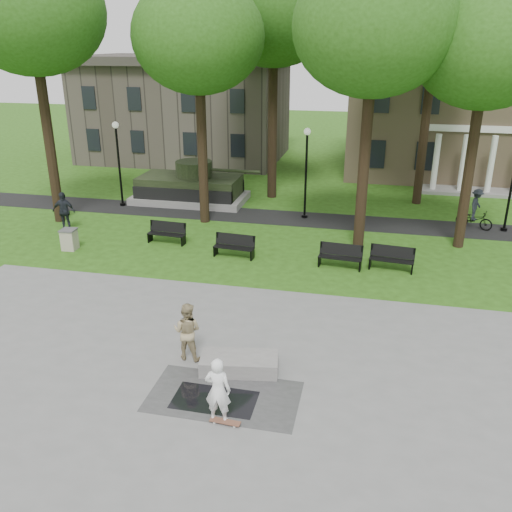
{
  "coord_description": "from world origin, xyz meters",
  "views": [
    {
      "loc": [
        3.96,
        -15.3,
        8.81
      ],
      "look_at": [
        -0.07,
        2.87,
        1.4
      ],
      "focal_mm": 38.0,
      "sensor_mm": 36.0,
      "label": 1
    }
  ],
  "objects": [
    {
      "name": "concrete_block",
      "position": [
        0.64,
        -2.5,
        0.24
      ],
      "size": [
        2.33,
        1.33,
        0.45
      ],
      "primitive_type": "cube",
      "rotation": [
        0.0,
        0.0,
        0.16
      ],
      "color": "gray",
      "rests_on": "plaza"
    },
    {
      "name": "tree_1",
      "position": [
        -4.5,
        10.5,
        8.95
      ],
      "size": [
        6.2,
        6.2,
        11.63
      ],
      "color": "black",
      "rests_on": "ground"
    },
    {
      "name": "skateboarder",
      "position": [
        0.67,
        -4.74,
        0.9
      ],
      "size": [
        0.66,
        0.44,
        1.77
      ],
      "primitive_type": "imported",
      "rotation": [
        0.0,
        0.0,
        3.17
      ],
      "color": "white",
      "rests_on": "plaza"
    },
    {
      "name": "tree_5",
      "position": [
        6.5,
        16.5,
        9.67
      ],
      "size": [
        6.4,
        6.4,
        12.44
      ],
      "color": "black",
      "rests_on": "ground"
    },
    {
      "name": "tank_monument",
      "position": [
        -6.46,
        14.0,
        0.86
      ],
      "size": [
        7.45,
        3.4,
        2.4
      ],
      "color": "gray",
      "rests_on": "ground"
    },
    {
      "name": "plaza",
      "position": [
        0.0,
        -5.0,
        0.01
      ],
      "size": [
        22.0,
        16.0,
        0.02
      ],
      "primitive_type": "cube",
      "color": "gray",
      "rests_on": "ground"
    },
    {
      "name": "lamp_mid",
      "position": [
        0.5,
        12.3,
        2.79
      ],
      "size": [
        0.36,
        0.36,
        4.73
      ],
      "color": "black",
      "rests_on": "ground"
    },
    {
      "name": "ground",
      "position": [
        0.0,
        0.0,
        0.0
      ],
      "size": [
        120.0,
        120.0,
        0.0
      ],
      "primitive_type": "plane",
      "color": "#274911",
      "rests_on": "ground"
    },
    {
      "name": "cyclist",
      "position": [
        9.06,
        12.38,
        0.83
      ],
      "size": [
        1.91,
        1.34,
        2.03
      ],
      "rotation": [
        0.0,
        0.0,
        1.14
      ],
      "color": "black",
      "rests_on": "ground"
    },
    {
      "name": "skateboard",
      "position": [
        0.86,
        -4.84,
        0.06
      ],
      "size": [
        0.79,
        0.25,
        0.07
      ],
      "primitive_type": "cube",
      "rotation": [
        0.0,
        0.0,
        -0.07
      ],
      "color": "brown",
      "rests_on": "plaza"
    },
    {
      "name": "park_bench_3",
      "position": [
        4.94,
        6.04,
        0.52
      ],
      "size": [
        1.84,
        0.73,
        1.0
      ],
      "rotation": [
        0.0,
        0.0,
        -0.11
      ],
      "color": "black",
      "rests_on": "ground"
    },
    {
      "name": "pedestrian_walker",
      "position": [
        -10.85,
        7.65,
        0.98
      ],
      "size": [
        1.19,
        0.59,
        1.97
      ],
      "primitive_type": "imported",
      "rotation": [
        0.0,
        0.0,
        0.1
      ],
      "color": "#20232B",
      "rests_on": "ground"
    },
    {
      "name": "lamp_left",
      "position": [
        -10.0,
        12.3,
        2.79
      ],
      "size": [
        0.36,
        0.36,
        4.73
      ],
      "color": "black",
      "rests_on": "ground"
    },
    {
      "name": "park_bench_1",
      "position": [
        -1.74,
        6.04,
        0.52
      ],
      "size": [
        1.83,
        0.68,
        1.0
      ],
      "rotation": [
        0.0,
        0.0,
        -0.09
      ],
      "color": "black",
      "rests_on": "ground"
    },
    {
      "name": "park_bench_2",
      "position": [
        2.86,
        5.85,
        0.52
      ],
      "size": [
        1.83,
        0.69,
        1.0
      ],
      "rotation": [
        0.0,
        0.0,
        -0.09
      ],
      "color": "black",
      "rests_on": "ground"
    },
    {
      "name": "footpath",
      "position": [
        0.0,
        12.0,
        0.01
      ],
      "size": [
        44.0,
        2.6,
        0.01
      ],
      "primitive_type": "cube",
      "color": "black",
      "rests_on": "ground"
    },
    {
      "name": "building_right",
      "position": [
        10.0,
        26.0,
        4.34
      ],
      "size": [
        17.0,
        12.0,
        8.6
      ],
      "color": "#9E8460",
      "rests_on": "ground"
    },
    {
      "name": "tree_2",
      "position": [
        3.5,
        8.5,
        9.32
      ],
      "size": [
        6.6,
        6.6,
        12.16
      ],
      "color": "black",
      "rests_on": "ground"
    },
    {
      "name": "park_bench_0",
      "position": [
        -5.25,
        7.06,
        0.52
      ],
      "size": [
        1.83,
        0.65,
        1.0
      ],
      "rotation": [
        0.0,
        0.0,
        -0.07
      ],
      "color": "black",
      "rests_on": "ground"
    },
    {
      "name": "puddle",
      "position": [
        0.34,
        -3.99,
        0.02
      ],
      "size": [
        2.2,
        1.2,
        0.0
      ],
      "primitive_type": "cube",
      "color": "black",
      "rests_on": "plaza"
    },
    {
      "name": "tree_4",
      "position": [
        -2.0,
        16.0,
        10.39
      ],
      "size": [
        7.2,
        7.2,
        13.5
      ],
      "color": "black",
      "rests_on": "ground"
    },
    {
      "name": "trash_bin",
      "position": [
        -9.23,
        5.28,
        0.49
      ],
      "size": [
        0.71,
        0.71,
        0.96
      ],
      "rotation": [
        0.0,
        0.0,
        0.07
      ],
      "color": "#BDB69C",
      "rests_on": "ground"
    },
    {
      "name": "tree_3",
      "position": [
        8.0,
        9.5,
        8.6
      ],
      "size": [
        6.0,
        6.0,
        11.19
      ],
      "color": "black",
      "rests_on": "ground"
    },
    {
      "name": "friend_watching",
      "position": [
        -1.01,
        -2.17,
        0.91
      ],
      "size": [
        0.91,
        0.74,
        1.78
      ],
      "primitive_type": "imported",
      "rotation": [
        0.0,
        0.0,
        3.07
      ],
      "color": "tan",
      "rests_on": "plaza"
    },
    {
      "name": "building_left",
      "position": [
        -11.0,
        26.5,
        3.6
      ],
      "size": [
        15.0,
        10.0,
        7.2
      ],
      "primitive_type": "cube",
      "color": "#4C443D",
      "rests_on": "ground"
    },
    {
      "name": "tree_0",
      "position": [
        -12.0,
        9.0,
        10.03
      ],
      "size": [
        6.8,
        6.8,
        12.97
      ],
      "color": "black",
      "rests_on": "ground"
    }
  ]
}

